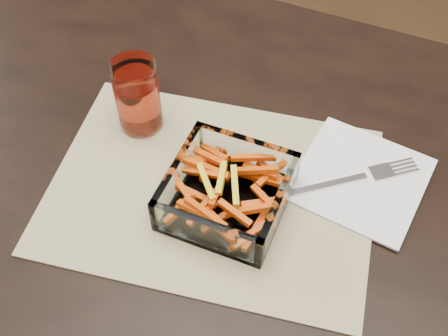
{
  "coord_description": "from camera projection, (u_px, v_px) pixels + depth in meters",
  "views": [
    {
      "loc": [
        0.12,
        -0.41,
        1.39
      ],
      "look_at": [
        -0.07,
        0.02,
        0.78
      ],
      "focal_mm": 45.0,
      "sensor_mm": 36.0,
      "label": 1
    }
  ],
  "objects": [
    {
      "name": "placemat",
      "position": [
        212.0,
        189.0,
        0.79
      ],
      "size": [
        0.5,
        0.4,
        0.0
      ],
      "primitive_type": "cube",
      "rotation": [
        0.0,
        0.0,
        0.16
      ],
      "color": "tan",
      "rests_on": "dining_table"
    },
    {
      "name": "tumbler",
      "position": [
        138.0,
        98.0,
        0.82
      ],
      "size": [
        0.07,
        0.07,
        0.12
      ],
      "color": "white",
      "rests_on": "placemat"
    },
    {
      "name": "fork",
      "position": [
        359.0,
        177.0,
        0.79
      ],
      "size": [
        0.16,
        0.13,
        0.0
      ],
      "rotation": [
        0.0,
        0.0,
        -0.89
      ],
      "color": "silver",
      "rests_on": "napkin"
    },
    {
      "name": "dining_table",
      "position": [
        260.0,
        240.0,
        0.84
      ],
      "size": [
        1.6,
        0.9,
        0.75
      ],
      "color": "black",
      "rests_on": "ground"
    },
    {
      "name": "glass_bowl",
      "position": [
        227.0,
        194.0,
        0.75
      ],
      "size": [
        0.16,
        0.16,
        0.06
      ],
      "rotation": [
        0.0,
        0.0,
        0.02
      ],
      "color": "white",
      "rests_on": "placemat"
    },
    {
      "name": "napkin",
      "position": [
        360.0,
        179.0,
        0.8
      ],
      "size": [
        0.19,
        0.19,
        0.0
      ],
      "primitive_type": "cube",
      "rotation": [
        0.0,
        0.0,
        -0.11
      ],
      "color": "white",
      "rests_on": "placemat"
    }
  ]
}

